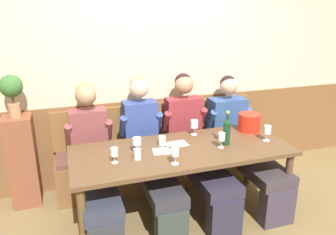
# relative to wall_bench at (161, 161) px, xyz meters

# --- Properties ---
(ground_plane) EXTENTS (6.80, 6.80, 0.02)m
(ground_plane) POSITION_rel_wall_bench_xyz_m (0.00, -0.83, -0.29)
(ground_plane) COLOR brown
(ground_plane) RESTS_ON ground
(room_wall_back) EXTENTS (6.80, 0.08, 2.80)m
(room_wall_back) POSITION_rel_wall_bench_xyz_m (0.00, 0.26, 1.12)
(room_wall_back) COLOR beige
(room_wall_back) RESTS_ON ground
(wood_wainscot_panel) EXTENTS (6.80, 0.03, 0.98)m
(wood_wainscot_panel) POSITION_rel_wall_bench_xyz_m (0.00, 0.21, 0.21)
(wood_wainscot_panel) COLOR brown
(wood_wainscot_panel) RESTS_ON ground
(wall_bench) EXTENTS (2.38, 0.42, 0.94)m
(wall_bench) POSITION_rel_wall_bench_xyz_m (0.00, 0.00, 0.00)
(wall_bench) COLOR brown
(wall_bench) RESTS_ON ground
(dining_table) EXTENTS (2.08, 0.83, 0.73)m
(dining_table) POSITION_rel_wall_bench_xyz_m (0.00, -0.69, 0.37)
(dining_table) COLOR brown
(dining_table) RESTS_ON ground
(person_center_right_seat) EXTENTS (0.48, 1.27, 1.28)m
(person_center_right_seat) POSITION_rel_wall_bench_xyz_m (-0.80, -0.36, 0.35)
(person_center_right_seat) COLOR #2D2E34
(person_center_right_seat) RESTS_ON ground
(person_left_seat) EXTENTS (0.47, 1.27, 1.31)m
(person_left_seat) POSITION_rel_wall_bench_xyz_m (-0.25, -0.35, 0.36)
(person_left_seat) COLOR #2E3733
(person_left_seat) RESTS_ON ground
(person_right_seat) EXTENTS (0.51, 1.27, 1.31)m
(person_right_seat) POSITION_rel_wall_bench_xyz_m (0.26, -0.37, 0.35)
(person_right_seat) COLOR #262435
(person_right_seat) RESTS_ON ground
(person_center_left_seat) EXTENTS (0.53, 1.27, 1.25)m
(person_center_left_seat) POSITION_rel_wall_bench_xyz_m (0.82, -0.36, 0.33)
(person_center_left_seat) COLOR #382F3E
(person_center_left_seat) RESTS_ON ground
(ice_bucket) EXTENTS (0.24, 0.24, 0.19)m
(ice_bucket) POSITION_rel_wall_bench_xyz_m (0.85, -0.46, 0.54)
(ice_bucket) COLOR red
(ice_bucket) RESTS_ON dining_table
(wine_bottle_amber_mid) EXTENTS (0.07, 0.07, 0.34)m
(wine_bottle_amber_mid) POSITION_rel_wall_bench_xyz_m (0.45, -0.72, 0.59)
(wine_bottle_amber_mid) COLOR #143A1E
(wine_bottle_amber_mid) RESTS_ON dining_table
(wine_glass_by_bottle) EXTENTS (0.06, 0.06, 0.14)m
(wine_glass_by_bottle) POSITION_rel_wall_bench_xyz_m (-0.65, -0.78, 0.54)
(wine_glass_by_bottle) COLOR silver
(wine_glass_by_bottle) RESTS_ON dining_table
(wine_glass_left_end) EXTENTS (0.08, 0.08, 0.16)m
(wine_glass_left_end) POSITION_rel_wall_bench_xyz_m (0.25, -0.39, 0.56)
(wine_glass_left_end) COLOR silver
(wine_glass_left_end) RESTS_ON dining_table
(wine_glass_right_end) EXTENTS (0.07, 0.07, 0.16)m
(wine_glass_right_end) POSITION_rel_wall_bench_xyz_m (0.87, -0.76, 0.56)
(wine_glass_right_end) COLOR silver
(wine_glass_right_end) RESTS_ON dining_table
(wine_glass_mid_right) EXTENTS (0.07, 0.07, 0.14)m
(wine_glass_mid_right) POSITION_rel_wall_bench_xyz_m (-0.17, -0.96, 0.55)
(wine_glass_mid_right) COLOR silver
(wine_glass_mid_right) RESTS_ON dining_table
(wine_glass_center_rear) EXTENTS (0.08, 0.08, 0.15)m
(wine_glass_center_rear) POSITION_rel_wall_bench_xyz_m (-0.43, -0.64, 0.56)
(wine_glass_center_rear) COLOR silver
(wine_glass_center_rear) RESTS_ON dining_table
(wine_glass_mid_left) EXTENTS (0.07, 0.07, 0.15)m
(wine_glass_mid_left) POSITION_rel_wall_bench_xyz_m (0.36, -0.78, 0.55)
(wine_glass_mid_left) COLOR silver
(wine_glass_mid_left) RESTS_ON dining_table
(water_tumbler_center) EXTENTS (0.07, 0.07, 0.09)m
(water_tumbler_center) POSITION_rel_wall_bench_xyz_m (-0.16, -0.55, 0.50)
(water_tumbler_center) COLOR silver
(water_tumbler_center) RESTS_ON dining_table
(water_tumbler_right) EXTENTS (0.07, 0.07, 0.10)m
(water_tumbler_right) POSITION_rel_wall_bench_xyz_m (-0.45, -0.78, 0.50)
(water_tumbler_right) COLOR silver
(water_tumbler_right) RESTS_ON dining_table
(tasting_sheet_left_guest) EXTENTS (0.23, 0.18, 0.00)m
(tasting_sheet_left_guest) POSITION_rel_wall_bench_xyz_m (-0.18, -0.69, 0.45)
(tasting_sheet_left_guest) COLOR white
(tasting_sheet_left_guest) RESTS_ON dining_table
(tasting_sheet_right_guest) EXTENTS (0.22, 0.16, 0.00)m
(tasting_sheet_right_guest) POSITION_rel_wall_bench_xyz_m (-0.02, -0.57, 0.45)
(tasting_sheet_right_guest) COLOR white
(tasting_sheet_right_guest) RESTS_ON dining_table
(corner_pedestal) EXTENTS (0.28, 0.28, 0.97)m
(corner_pedestal) POSITION_rel_wall_bench_xyz_m (-1.49, 0.03, 0.21)
(corner_pedestal) COLOR brown
(corner_pedestal) RESTS_ON ground
(potted_plant) EXTENTS (0.22, 0.22, 0.42)m
(potted_plant) POSITION_rel_wall_bench_xyz_m (-1.49, 0.03, 0.97)
(potted_plant) COLOR #AB7148
(potted_plant) RESTS_ON corner_pedestal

